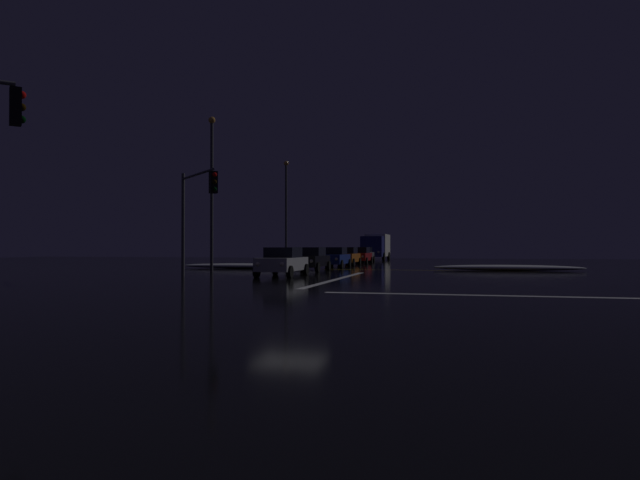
{
  "coord_description": "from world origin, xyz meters",
  "views": [
    {
      "loc": [
        5.82,
        -19.41,
        1.6
      ],
      "look_at": [
        -1.79,
        11.85,
        1.99
      ],
      "focal_mm": 31.87,
      "sensor_mm": 36.0,
      "label": 1
    }
  ],
  "objects": [
    {
      "name": "sedan_orange",
      "position": [
        -3.47,
        28.15,
        0.8
      ],
      "size": [
        2.02,
        4.33,
        1.57
      ],
      "color": "#C66014",
      "rests_on": "ground"
    },
    {
      "name": "snow_bank_left_curb",
      "position": [
        -9.05,
        19.89,
        0.19
      ],
      "size": [
        10.68,
        1.5,
        0.38
      ],
      "color": "white",
      "rests_on": "ground"
    },
    {
      "name": "stop_line_north",
      "position": [
        0.0,
        8.25,
        0.0
      ],
      "size": [
        0.35,
        14.13,
        0.01
      ],
      "color": "white",
      "rests_on": "ground"
    },
    {
      "name": "snow_bank_right_curb",
      "position": [
        9.05,
        20.6,
        0.19
      ],
      "size": [
        9.86,
        1.5,
        0.38
      ],
      "color": "white",
      "rests_on": "ground"
    },
    {
      "name": "sedan_blue",
      "position": [
        -3.39,
        22.89,
        0.8
      ],
      "size": [
        2.02,
        4.33,
        1.57
      ],
      "color": "navy",
      "rests_on": "ground"
    },
    {
      "name": "sedan_gray",
      "position": [
        -3.86,
        39.35,
        0.8
      ],
      "size": [
        2.02,
        4.33,
        1.57
      ],
      "color": "slate",
      "rests_on": "ground"
    },
    {
      "name": "sedan_silver",
      "position": [
        -3.43,
        9.96,
        0.8
      ],
      "size": [
        2.02,
        4.33,
        1.57
      ],
      "color": "#B7B7BC",
      "rests_on": "ground"
    },
    {
      "name": "box_truck",
      "position": [
        -3.53,
        47.02,
        1.71
      ],
      "size": [
        2.68,
        8.28,
        3.08
      ],
      "color": "navy",
      "rests_on": "ground"
    },
    {
      "name": "ground",
      "position": [
        0.0,
        0.0,
        -0.05
      ],
      "size": [
        120.0,
        120.0,
        0.1
      ],
      "primitive_type": "cube",
      "color": "black"
    },
    {
      "name": "streetlamp_left_far",
      "position": [
        -9.35,
        29.85,
        5.4
      ],
      "size": [
        0.44,
        0.44,
        9.41
      ],
      "color": "#424247",
      "rests_on": "ground"
    },
    {
      "name": "sedan_black",
      "position": [
        -3.66,
        16.71,
        0.8
      ],
      "size": [
        2.02,
        4.33,
        1.57
      ],
      "color": "black",
      "rests_on": "ground"
    },
    {
      "name": "sedan_red",
      "position": [
        -3.21,
        33.39,
        0.8
      ],
      "size": [
        2.02,
        4.33,
        1.57
      ],
      "color": "maroon",
      "rests_on": "ground"
    },
    {
      "name": "crosswalk_bar_east",
      "position": [
        8.35,
        0.0,
        0.0
      ],
      "size": [
        14.13,
        0.4,
        0.01
      ],
      "color": "white",
      "rests_on": "ground"
    },
    {
      "name": "centre_line_ns",
      "position": [
        0.0,
        19.85,
        0.0
      ],
      "size": [
        22.0,
        0.15,
        0.01
      ],
      "color": "yellow",
      "rests_on": "ground"
    },
    {
      "name": "streetlamp_left_near",
      "position": [
        -9.35,
        13.85,
        5.63
      ],
      "size": [
        0.44,
        0.44,
        9.87
      ],
      "color": "#424247",
      "rests_on": "ground"
    },
    {
      "name": "traffic_signal_nw",
      "position": [
        -7.19,
        7.19,
        3.89
      ],
      "size": [
        3.54,
        3.54,
        5.58
      ],
      "color": "#4C4C51",
      "rests_on": "ground"
    }
  ]
}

